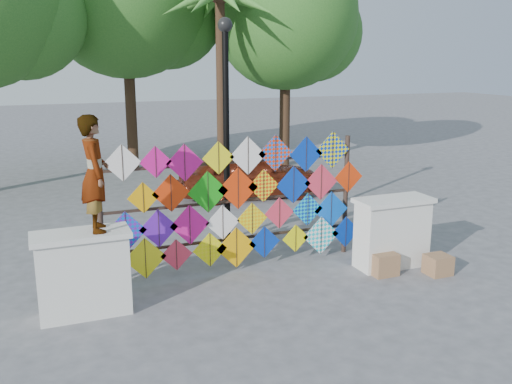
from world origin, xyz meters
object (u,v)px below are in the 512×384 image
Objects in this scene: kite_rack at (240,203)px; sedan at (248,174)px; lamppost at (226,113)px; vendor_woman at (95,174)px.

kite_rack is 1.30× the size of sedan.
lamppost is at bearing 81.38° from kite_rack.
vendor_woman is 0.44× the size of sedan.
lamppost is (-1.87, -3.68, 2.04)m from sedan.
kite_rack is 2.92× the size of vendor_woman.
lamppost reaches higher than vendor_woman.
kite_rack reaches higher than sedan.
vendor_woman is at bearing -160.05° from kite_rack.
kite_rack is 2.86m from vendor_woman.
sedan is 4.61m from lamppost.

